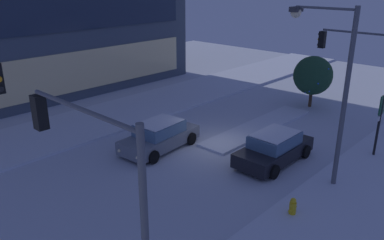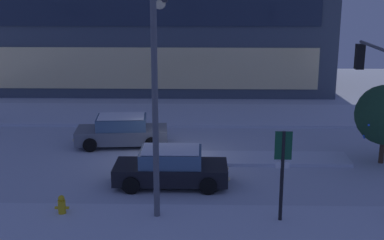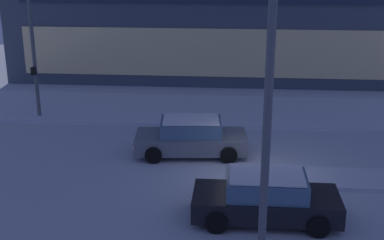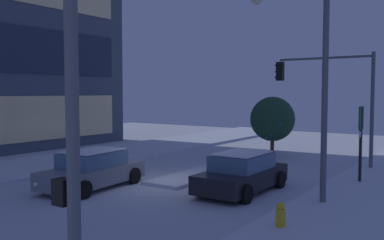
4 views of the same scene
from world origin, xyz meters
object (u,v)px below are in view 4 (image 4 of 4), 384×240
Objects in this scene: car_far at (93,170)px; street_lamp_arched at (303,59)px; traffic_light_corner_near_right at (329,87)px; car_near at (242,173)px; decorated_tree_median at (273,119)px; fire_hydrant at (281,217)px; parking_info_sign at (361,135)px.

street_lamp_arched reaches higher than car_far.
car_near is at bearing 82.99° from traffic_light_corner_near_right.
decorated_tree_median reaches higher than car_near.
car_near is 9.68m from decorated_tree_median.
fire_hydrant is at bearing 100.75° from traffic_light_corner_near_right.
car_near is at bearing 113.03° from car_far.
fire_hydrant is 0.23× the size of decorated_tree_median.
car_near is 0.61× the size of street_lamp_arched.
decorated_tree_median is at bearing 16.94° from car_near.
car_far is 8.92m from street_lamp_arched.
fire_hydrant is at bearing -139.59° from car_near.
car_far is at bearing 17.74° from street_lamp_arched.
car_far is at bearing 84.33° from fire_hydrant.
fire_hydrant is at bearing -155.32° from decorated_tree_median.
decorated_tree_median is (1.64, 3.73, -1.83)m from traffic_light_corner_near_right.
traffic_light_corner_near_right reaches higher than decorated_tree_median.
street_lamp_arched is at bearing 11.12° from fire_hydrant.
parking_info_sign is (3.82, -3.36, 1.33)m from car_near.
car_far reaches higher than fire_hydrant.
traffic_light_corner_near_right is 7.97m from street_lamp_arched.
traffic_light_corner_near_right is at bearing 144.45° from car_far.
street_lamp_arched is at bearing -151.18° from decorated_tree_median.
parking_info_sign is at bearing -41.43° from car_near.
fire_hydrant is 14.07m from decorated_tree_median.
street_lamp_arched is at bearing -96.93° from car_near.
decorated_tree_median is at bearing -61.42° from street_lamp_arched.
parking_info_sign is (6.54, -8.49, 1.33)m from car_far.
car_far is (-2.72, 5.13, -0.00)m from car_near.
parking_info_sign is at bearing 123.47° from traffic_light_corner_near_right.
parking_info_sign is at bearing -2.64° from fire_hydrant.
car_near is at bearing 40.53° from fire_hydrant.
traffic_light_corner_near_right is at bearing -55.02° from parking_info_sign.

